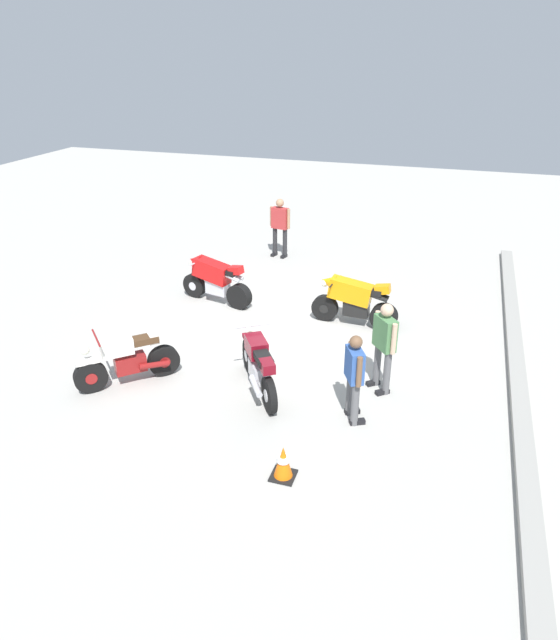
{
  "coord_description": "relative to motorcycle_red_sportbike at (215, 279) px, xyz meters",
  "views": [
    {
      "loc": [
        10.76,
        3.23,
        5.74
      ],
      "look_at": [
        0.82,
        0.03,
        0.75
      ],
      "focal_mm": 32.64,
      "sensor_mm": 36.0,
      "label": 1
    }
  ],
  "objects": [
    {
      "name": "traffic_cone",
      "position": [
        5.55,
        3.47,
        -0.33
      ],
      "size": [
        0.36,
        0.36,
        0.53
      ],
      "color": "black",
      "rests_on": "ground"
    },
    {
      "name": "curb_edge",
      "position": [
        1.17,
        6.85,
        -0.52
      ],
      "size": [
        14.0,
        0.3,
        0.15
      ],
      "primitive_type": "cube",
      "color": "gray",
      "rests_on": "ground"
    },
    {
      "name": "person_in_blue_shirt",
      "position": [
        3.82,
        4.13,
        0.28
      ],
      "size": [
        0.59,
        0.46,
        1.57
      ],
      "rotation": [
        0.0,
        0.0,
        2.04
      ],
      "color": "#59595B",
      "rests_on": "ground"
    },
    {
      "name": "person_in_green_shirt",
      "position": [
        2.72,
        4.45,
        0.38
      ],
      "size": [
        0.57,
        0.53,
        1.7
      ],
      "rotation": [
        0.0,
        0.0,
        5.41
      ],
      "color": "#59595B",
      "rests_on": "ground"
    },
    {
      "name": "motorcycle_orange_sportbike",
      "position": [
        0.21,
        3.43,
        0.0
      ],
      "size": [
        0.7,
        1.96,
        1.14
      ],
      "rotation": [
        0.0,
        0.0,
        4.66
      ],
      "color": "black",
      "rests_on": "ground"
    },
    {
      "name": "motorcycle_red_sportbike",
      "position": [
        0.0,
        0.0,
        0.0
      ],
      "size": [
        0.79,
        1.94,
        1.14
      ],
      "rotation": [
        0.0,
        0.0,
        4.48
      ],
      "color": "black",
      "rests_on": "ground"
    },
    {
      "name": "person_in_red_shirt",
      "position": [
        -3.71,
        0.44,
        0.39
      ],
      "size": [
        0.39,
        0.66,
        1.72
      ],
      "rotation": [
        0.0,
        0.0,
        6.07
      ],
      "color": "#262628",
      "rests_on": "ground"
    },
    {
      "name": "motorcycle_maroon_cruiser",
      "position": [
        3.44,
        2.34,
        -0.07
      ],
      "size": [
        1.79,
        1.28,
        1.09
      ],
      "rotation": [
        0.0,
        0.0,
        3.74
      ],
      "color": "black",
      "rests_on": "ground"
    },
    {
      "name": "motorcycle_cream_vintage",
      "position": [
        3.93,
        -0.04,
        -0.11
      ],
      "size": [
        1.47,
        1.51,
        1.07
      ],
      "rotation": [
        0.0,
        0.0,
        5.48
      ],
      "color": "black",
      "rests_on": "ground"
    },
    {
      "name": "ground_plane",
      "position": [
        1.17,
        2.25,
        -0.59
      ],
      "size": [
        40.0,
        40.0,
        0.0
      ],
      "primitive_type": "plane",
      "color": "#ADAAA3"
    }
  ]
}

